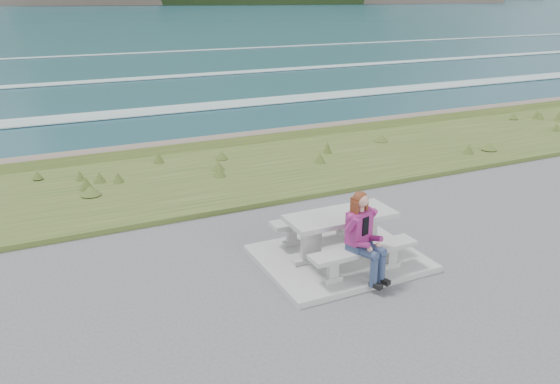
{
  "coord_description": "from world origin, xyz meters",
  "views": [
    {
      "loc": [
        -4.39,
        -6.96,
        4.23
      ],
      "look_at": [
        -0.52,
        1.2,
        0.91
      ],
      "focal_mm": 35.0,
      "sensor_mm": 36.0,
      "label": 1
    }
  ],
  "objects_px": {
    "picnic_table": "(340,223)",
    "seated_woman": "(366,248)",
    "bench_landward": "(364,254)",
    "bench_seaward": "(319,221)"
  },
  "relations": [
    {
      "from": "seated_woman",
      "to": "bench_landward",
      "type": "bearing_deg",
      "value": 49.64
    },
    {
      "from": "picnic_table",
      "to": "bench_seaward",
      "type": "height_order",
      "value": "picnic_table"
    },
    {
      "from": "bench_seaward",
      "to": "seated_woman",
      "type": "relative_size",
      "value": 1.31
    },
    {
      "from": "picnic_table",
      "to": "bench_landward",
      "type": "bearing_deg",
      "value": -90.0
    },
    {
      "from": "bench_landward",
      "to": "seated_woman",
      "type": "height_order",
      "value": "seated_woman"
    },
    {
      "from": "picnic_table",
      "to": "bench_seaward",
      "type": "distance_m",
      "value": 0.74
    },
    {
      "from": "bench_landward",
      "to": "bench_seaward",
      "type": "distance_m",
      "value": 1.4
    },
    {
      "from": "bench_landward",
      "to": "bench_seaward",
      "type": "height_order",
      "value": "same"
    },
    {
      "from": "picnic_table",
      "to": "seated_woman",
      "type": "xyz_separation_m",
      "value": [
        -0.05,
        -0.83,
        -0.08
      ]
    },
    {
      "from": "picnic_table",
      "to": "bench_landward",
      "type": "height_order",
      "value": "picnic_table"
    }
  ]
}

